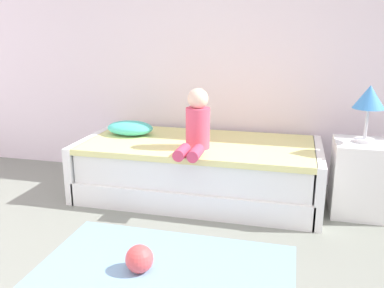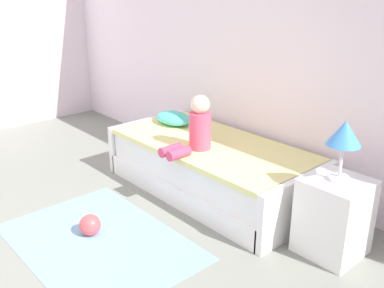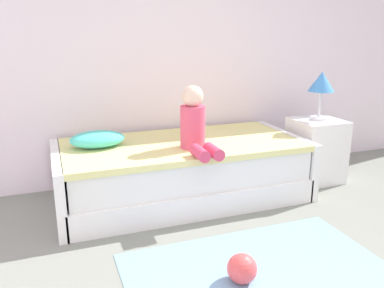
{
  "view_description": "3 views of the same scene",
  "coord_description": "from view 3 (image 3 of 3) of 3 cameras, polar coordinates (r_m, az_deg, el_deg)",
  "views": [
    {
      "loc": [
        0.54,
        -1.4,
        1.45
      ],
      "look_at": [
        -0.25,
        1.75,
        0.55
      ],
      "focal_mm": 38.36,
      "sensor_mm": 36.0,
      "label": 1
    },
    {
      "loc": [
        2.51,
        -0.7,
        1.94
      ],
      "look_at": [
        -0.25,
        1.75,
        0.55
      ],
      "focal_mm": 40.5,
      "sensor_mm": 36.0,
      "label": 2
    },
    {
      "loc": [
        -1.28,
        -1.07,
        1.41
      ],
      "look_at": [
        -0.25,
        1.75,
        0.55
      ],
      "focal_mm": 37.12,
      "sensor_mm": 36.0,
      "label": 3
    }
  ],
  "objects": [
    {
      "name": "wall_rear",
      "position": [
        3.89,
        -0.95,
        16.54
      ],
      "size": [
        7.2,
        0.1,
        2.9
      ],
      "primitive_type": "cube",
      "color": "white",
      "rests_on": "ground"
    },
    {
      "name": "bed",
      "position": [
        3.44,
        -1.44,
        -3.8
      ],
      "size": [
        2.11,
        1.0,
        0.5
      ],
      "color": "white",
      "rests_on": "ground"
    },
    {
      "name": "nightstand",
      "position": [
        4.01,
        17.34,
        -0.85
      ],
      "size": [
        0.44,
        0.44,
        0.6
      ],
      "primitive_type": "cube",
      "color": "white",
      "rests_on": "ground"
    },
    {
      "name": "table_lamp",
      "position": [
        3.88,
        18.11,
        8.18
      ],
      "size": [
        0.24,
        0.24,
        0.45
      ],
      "color": "silver",
      "rests_on": "nightstand"
    },
    {
      "name": "child_figure",
      "position": [
        3.12,
        0.41,
        2.89
      ],
      "size": [
        0.2,
        0.51,
        0.5
      ],
      "color": "#E04C6B",
      "rests_on": "bed"
    },
    {
      "name": "pillow",
      "position": [
        3.3,
        -13.44,
        0.69
      ],
      "size": [
        0.44,
        0.3,
        0.13
      ],
      "primitive_type": "ellipsoid",
      "color": "#4CCCBC",
      "rests_on": "bed"
    },
    {
      "name": "toy_ball",
      "position": [
        2.41,
        7.19,
        -17.34
      ],
      "size": [
        0.18,
        0.18,
        0.18
      ],
      "primitive_type": "sphere",
      "color": "#E54C4C",
      "rests_on": "ground"
    },
    {
      "name": "area_rug",
      "position": [
        2.51,
        10.32,
        -18.27
      ],
      "size": [
        1.6,
        1.1,
        0.01
      ],
      "primitive_type": "cube",
      "color": "#7AA8CC",
      "rests_on": "ground"
    }
  ]
}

